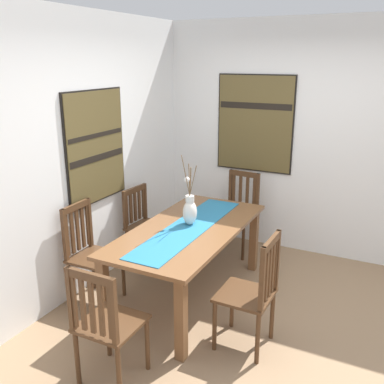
# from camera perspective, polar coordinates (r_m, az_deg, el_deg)

# --- Properties ---
(ground_plane) EXTENTS (6.40, 6.40, 0.03)m
(ground_plane) POSITION_cam_1_polar(r_m,az_deg,el_deg) (4.01, 8.46, -17.52)
(ground_plane) COLOR #8E7051
(wall_back) EXTENTS (6.40, 0.12, 2.70)m
(wall_back) POSITION_cam_1_polar(r_m,az_deg,el_deg) (4.33, -14.73, 4.56)
(wall_back) COLOR white
(wall_back) RESTS_ON ground_plane
(wall_side) EXTENTS (0.12, 6.40, 2.70)m
(wall_side) POSITION_cam_1_polar(r_m,az_deg,el_deg) (5.19, 15.74, 6.51)
(wall_side) COLOR white
(wall_side) RESTS_ON ground_plane
(dining_table) EXTENTS (1.85, 0.89, 0.74)m
(dining_table) POSITION_cam_1_polar(r_m,az_deg,el_deg) (4.12, -0.43, -6.03)
(dining_table) COLOR brown
(dining_table) RESTS_ON ground_plane
(table_runner) EXTENTS (1.70, 0.36, 0.01)m
(table_runner) POSITION_cam_1_polar(r_m,az_deg,el_deg) (4.08, -0.43, -4.64)
(table_runner) COLOR #236B93
(table_runner) RESTS_ON dining_table
(centerpiece_vase) EXTENTS (0.25, 0.18, 0.71)m
(centerpiece_vase) POSITION_cam_1_polar(r_m,az_deg,el_deg) (4.10, -0.30, -2.40)
(centerpiece_vase) COLOR silver
(centerpiece_vase) RESTS_ON dining_table
(chair_0) EXTENTS (0.43, 0.43, 0.96)m
(chair_0) POSITION_cam_1_polar(r_m,az_deg,el_deg) (4.26, -13.32, -7.60)
(chair_0) COLOR #4C301C
(chair_0) RESTS_ON ground_plane
(chair_1) EXTENTS (0.45, 0.45, 0.96)m
(chair_1) POSITION_cam_1_polar(r_m,az_deg,el_deg) (5.24, 6.17, -2.52)
(chair_1) COLOR #4C301C
(chair_1) RESTS_ON ground_plane
(chair_2) EXTENTS (0.42, 0.42, 0.94)m
(chair_2) POSITION_cam_1_polar(r_m,az_deg,el_deg) (3.21, -11.33, -16.49)
(chair_2) COLOR #4C301C
(chair_2) RESTS_ON ground_plane
(chair_3) EXTENTS (0.45, 0.45, 0.89)m
(chair_3) POSITION_cam_1_polar(r_m,az_deg,el_deg) (4.89, -6.21, -4.21)
(chair_3) COLOR #4C301C
(chair_3) RESTS_ON ground_plane
(chair_4) EXTENTS (0.43, 0.43, 0.98)m
(chair_4) POSITION_cam_1_polar(r_m,az_deg,el_deg) (3.52, 8.05, -12.73)
(chair_4) COLOR #4C301C
(chair_4) RESTS_ON ground_plane
(painting_on_back_wall) EXTENTS (0.87, 0.05, 1.11)m
(painting_on_back_wall) POSITION_cam_1_polar(r_m,az_deg,el_deg) (4.41, -12.60, 5.82)
(painting_on_back_wall) COLOR black
(painting_on_side_wall) EXTENTS (0.05, 0.94, 1.15)m
(painting_on_side_wall) POSITION_cam_1_polar(r_m,az_deg,el_deg) (5.28, 8.29, 8.90)
(painting_on_side_wall) COLOR black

